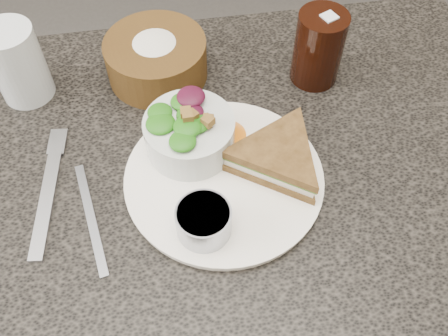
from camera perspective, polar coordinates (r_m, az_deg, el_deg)
name	(u,v)px	position (r m, az deg, el deg)	size (l,w,h in m)	color
dining_table	(205,291)	(1.01, -2.16, -13.87)	(1.00, 0.70, 0.75)	black
dinner_plate	(224,178)	(0.68, 0.00, -1.19)	(0.27, 0.27, 0.01)	white
sandwich	(278,157)	(0.67, 6.22, 1.26)	(0.16, 0.16, 0.04)	brown
salad_bowl	(189,130)	(0.68, -3.99, 4.39)	(0.12, 0.12, 0.07)	silver
dressing_ramekin	(204,221)	(0.61, -2.34, -6.09)	(0.07, 0.07, 0.04)	#9398A2
orange_wedge	(227,130)	(0.70, 0.30, 4.42)	(0.06, 0.06, 0.03)	orange
fork	(47,197)	(0.70, -19.55, -3.14)	(0.02, 0.19, 0.01)	#AEB0B7
knife	(91,218)	(0.67, -14.97, -5.51)	(0.01, 0.17, 0.00)	gray
bread_basket	(156,53)	(0.79, -7.82, 12.87)	(0.16, 0.16, 0.09)	brown
cola_glass	(319,45)	(0.78, 10.81, 13.66)	(0.07, 0.07, 0.13)	black
water_glass	(17,64)	(0.80, -22.54, 10.97)	(0.08, 0.08, 0.12)	silver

